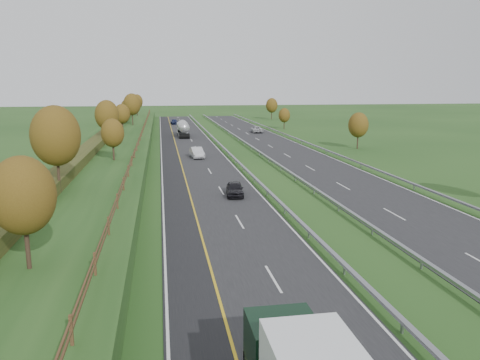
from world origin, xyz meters
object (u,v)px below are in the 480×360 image
(car_small_far, at_px, (174,122))
(car_silver_mid, at_px, (197,152))
(road_tanker, at_px, (183,128))
(car_dark_near, at_px, (235,189))
(car_oncoming, at_px, (257,129))

(car_small_far, bearing_deg, car_silver_mid, -91.93)
(road_tanker, height_order, car_small_far, road_tanker)
(car_silver_mid, xyz_separation_m, car_small_far, (-1.46, 65.86, -0.14))
(car_dark_near, distance_m, car_small_far, 92.60)
(road_tanker, bearing_deg, car_small_far, 91.60)
(car_dark_near, xyz_separation_m, car_silver_mid, (-1.85, 26.68, 0.09))
(car_silver_mid, bearing_deg, car_oncoming, 59.58)
(car_silver_mid, relative_size, car_small_far, 1.06)
(road_tanker, xyz_separation_m, car_oncoming, (18.05, 5.52, -1.07))
(road_tanker, relative_size, car_oncoming, 2.08)
(car_oncoming, bearing_deg, car_silver_mid, 67.37)
(car_dark_near, distance_m, car_silver_mid, 26.74)
(car_small_far, height_order, car_oncoming, car_oncoming)
(car_silver_mid, height_order, car_oncoming, car_silver_mid)
(road_tanker, height_order, car_oncoming, road_tanker)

